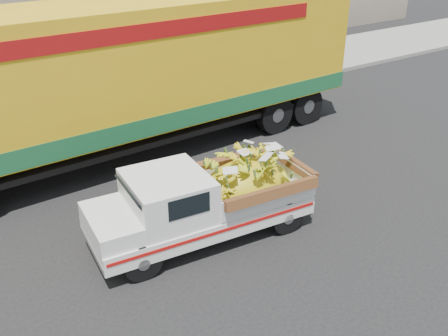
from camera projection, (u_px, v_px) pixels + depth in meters
ground at (264, 223)px, 10.05m from camera, size 100.00×100.00×0.00m
curb at (123, 117)px, 15.09m from camera, size 60.00×0.25×0.15m
sidewalk at (98, 99)px, 16.64m from camera, size 60.00×4.00×0.14m
pickup_truck at (216, 197)px, 9.42m from camera, size 4.31×1.93×1.47m
semi_trailer at (143, 72)px, 12.18m from camera, size 12.03×2.93×3.80m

